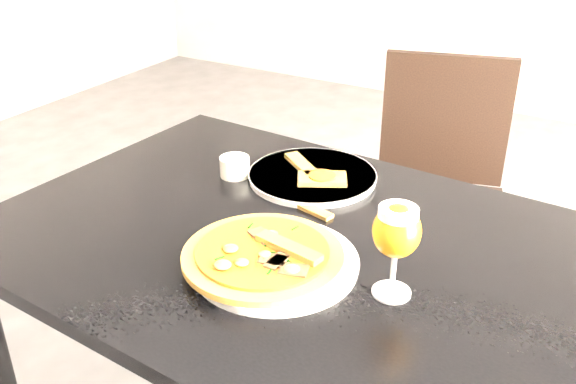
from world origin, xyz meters
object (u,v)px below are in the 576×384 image
Objects in this scene: pizza at (263,254)px; beer_glass at (397,232)px; chair_far at (437,191)px; dining_table at (305,281)px.

pizza is 0.24m from beer_glass.
beer_glass is (0.20, -0.91, 0.39)m from chair_far.
chair_far is (0.00, 0.84, -0.18)m from dining_table.
chair_far is at bearing 102.16° from beer_glass.
dining_table is 4.50× the size of pizza.
dining_table is at bearing -105.39° from chair_far.
chair_far is 5.43× the size of beer_glass.
beer_glass reaches higher than pizza.
chair_far is at bearing 88.59° from pizza.
beer_glass is at bearing -93.18° from chair_far.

